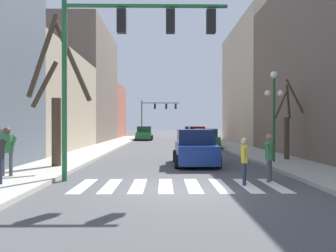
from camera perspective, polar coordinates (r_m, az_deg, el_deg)
The scene contains 17 objects.
ground_plane at distance 10.24m, azimuth 2.17°, elevation -11.06°, with size 240.00×240.00×0.00m, color #4C4C4F.
building_row_left at distance 31.53m, azimuth -18.46°, elevation 6.36°, with size 6.00×52.43×13.18m.
building_row_right at distance 27.26m, azimuth 22.31°, elevation 7.78°, with size 6.00×38.29×12.56m.
crosswalk_stripes at distance 10.93m, azimuth 1.98°, elevation -10.32°, with size 6.75×2.60×0.01m.
traffic_signal_near at distance 12.13m, azimuth -7.80°, elevation 13.99°, with size 5.90×0.28×6.65m.
traffic_signal_far at distance 52.24m, azimuth -2.11°, elevation 2.79°, with size 6.10×0.28×5.90m.
street_lamp_right_corner at distance 17.31m, azimuth 17.97°, elevation 4.69°, with size 0.95×0.36×4.55m.
car_parked_right_mid at distance 36.75m, azimuth 4.99°, elevation -1.61°, with size 2.08×4.15×1.82m.
car_parked_right_near at distance 43.25m, azimuth -4.13°, elevation -1.34°, with size 2.19×4.73×1.81m.
car_parked_left_mid at distance 16.44m, azimuth 4.73°, elevation -3.92°, with size 2.13×4.37×1.77m.
car_driving_away_lane at distance 43.05m, azimuth 4.10°, elevation -1.35°, with size 2.15×4.75×1.81m.
car_parked_right_far at distance 28.58m, azimuth 6.61°, elevation -2.25°, with size 2.09×4.36×1.67m.
pedestrian_crossing_street at distance 12.06m, azimuth 17.23°, elevation -4.58°, with size 0.43×0.67×1.68m.
pedestrian_on_left_sidewalk at distance 13.20m, azimuth -26.26°, elevation -3.31°, with size 0.76×0.26×1.77m.
pedestrian_near_right_corner at distance 11.22m, azimuth 13.15°, elevation -5.30°, with size 0.30×0.67×1.56m.
street_tree_left_near at distance 15.46m, azimuth -18.93°, elevation 4.30°, with size 2.88×1.63×6.84m.
street_tree_right_far at distance 18.81m, azimuth 20.12°, elevation -0.08°, with size 2.11×1.23×4.33m.
Camera 1 is at (-0.51, -10.03, 2.00)m, focal length 35.00 mm.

